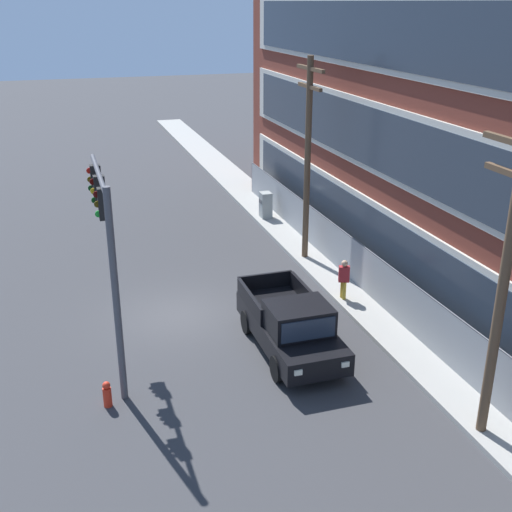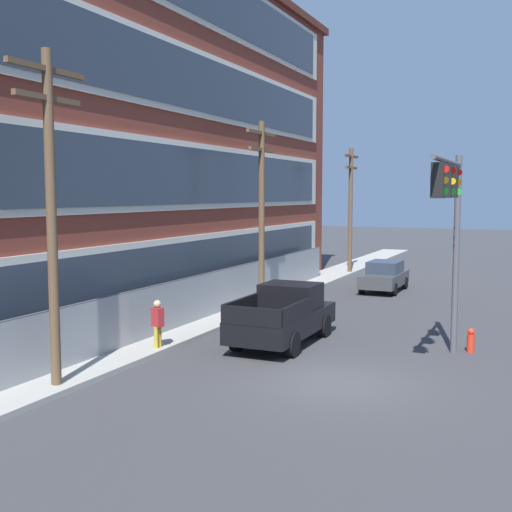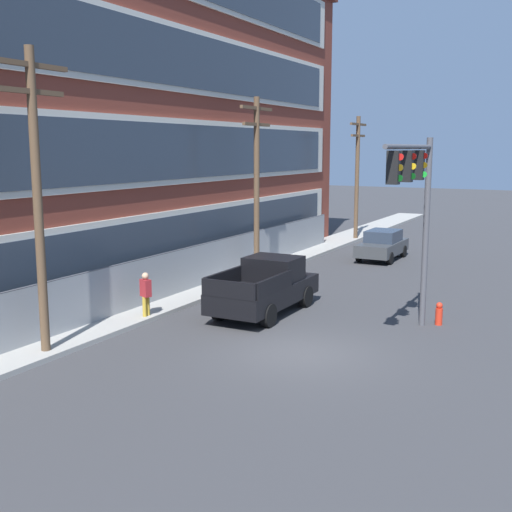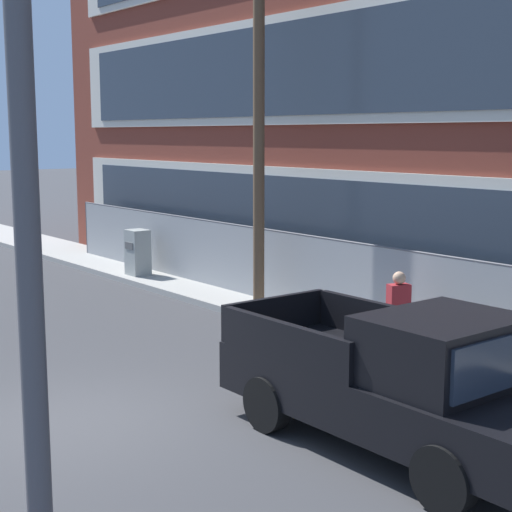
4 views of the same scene
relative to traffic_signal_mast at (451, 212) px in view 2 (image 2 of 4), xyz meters
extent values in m
plane|color=#38383A|center=(-3.08, 2.42, -4.53)|extent=(160.00, 160.00, 0.00)
cube|color=#9E9B93|center=(-3.08, 9.40, -4.45)|extent=(80.00, 2.20, 0.16)
cube|color=brown|center=(0.04, 16.25, 2.89)|extent=(39.34, 11.51, 14.85)
cube|color=beige|center=(0.04, 10.43, -2.49)|extent=(36.19, 0.10, 2.67)
cube|color=#2D3844|center=(0.04, 10.37, -2.49)|extent=(34.62, 0.06, 2.23)
cube|color=beige|center=(0.04, 10.43, 1.22)|extent=(36.19, 0.10, 2.67)
cube|color=#2D3844|center=(0.04, 10.37, 1.22)|extent=(34.62, 0.06, 2.23)
cube|color=beige|center=(0.04, 10.43, 4.93)|extent=(36.19, 0.10, 2.67)
cube|color=#2D3844|center=(0.04, 10.37, 4.93)|extent=(34.62, 0.06, 2.23)
cube|color=gray|center=(-0.22, 9.66, -3.58)|extent=(34.01, 0.04, 1.89)
cylinder|color=#4C4C51|center=(16.79, 9.66, -3.58)|extent=(0.06, 0.06, 1.89)
cylinder|color=#4C4C51|center=(-0.22, 9.66, -2.64)|extent=(34.01, 0.05, 0.05)
cylinder|color=#4C4C51|center=(1.57, 0.00, -1.41)|extent=(0.20, 0.20, 6.23)
cylinder|color=#4C4C51|center=(-0.91, 0.00, 1.40)|extent=(4.96, 0.14, 0.14)
cube|color=black|center=(0.19, 0.00, 0.85)|extent=(0.28, 0.32, 0.90)
cylinder|color=#4B0807|center=(0.19, -0.18, 1.13)|extent=(0.04, 0.18, 0.18)
cylinder|color=#503E08|center=(0.19, -0.18, 0.85)|extent=(0.04, 0.18, 0.18)
cylinder|color=green|center=(0.19, -0.18, 0.57)|extent=(0.04, 0.18, 0.18)
cube|color=black|center=(-1.19, 0.00, 0.85)|extent=(0.28, 0.32, 0.90)
cylinder|color=#4B0807|center=(-1.19, -0.18, 1.13)|extent=(0.04, 0.18, 0.18)
cylinder|color=gold|center=(-1.19, -0.18, 0.85)|extent=(0.04, 0.18, 0.18)
cylinder|color=#0A4011|center=(-1.19, -0.18, 0.57)|extent=(0.04, 0.18, 0.18)
cube|color=black|center=(-2.57, 0.00, 0.85)|extent=(0.28, 0.32, 0.90)
cylinder|color=red|center=(-2.57, -0.18, 1.13)|extent=(0.04, 0.18, 0.18)
cylinder|color=#503E08|center=(-2.57, -0.18, 0.85)|extent=(0.04, 0.18, 0.18)
cylinder|color=#0A4011|center=(-2.57, -0.18, 0.57)|extent=(0.04, 0.18, 0.18)
cube|color=black|center=(0.49, 5.43, -3.78)|extent=(5.21, 2.07, 0.70)
cube|color=black|center=(1.22, 5.43, -3.00)|extent=(1.56, 1.91, 0.86)
cube|color=#283342|center=(2.03, 5.43, -3.00)|extent=(0.06, 1.70, 0.64)
cube|color=black|center=(-0.68, 6.40, -3.15)|extent=(2.61, 0.12, 0.56)
cube|color=black|center=(-0.68, 4.45, -3.15)|extent=(2.61, 0.12, 0.56)
cube|color=black|center=(-2.07, 5.43, -3.15)|extent=(0.10, 1.99, 0.56)
cylinder|color=black|center=(2.06, 6.38, -4.13)|extent=(0.80, 0.26, 0.80)
cylinder|color=black|center=(2.06, 4.47, -4.13)|extent=(0.80, 0.26, 0.80)
cylinder|color=black|center=(-1.07, 6.38, -4.13)|extent=(0.80, 0.26, 0.80)
cylinder|color=black|center=(-1.07, 4.47, -4.13)|extent=(0.80, 0.26, 0.80)
cube|color=white|center=(3.12, 6.15, -3.68)|extent=(0.06, 0.24, 0.16)
cube|color=white|center=(3.12, 4.70, -3.68)|extent=(0.06, 0.24, 0.16)
cube|color=#383A3D|center=(13.50, 5.00, -3.89)|extent=(4.15, 1.79, 0.64)
cube|color=#283342|center=(13.66, 5.00, -3.27)|extent=(2.08, 1.57, 0.60)
cylinder|color=black|center=(12.21, 4.18, -4.21)|extent=(0.64, 0.20, 0.64)
cylinder|color=black|center=(12.21, 5.83, -4.21)|extent=(0.64, 0.20, 0.64)
cylinder|color=black|center=(14.78, 4.17, -4.21)|extent=(0.64, 0.20, 0.64)
cylinder|color=black|center=(14.78, 5.83, -4.21)|extent=(0.64, 0.20, 0.64)
cylinder|color=brown|center=(-6.71, 8.81, -0.23)|extent=(0.26, 0.26, 8.60)
cube|color=brown|center=(-6.71, 8.81, 3.57)|extent=(2.65, 0.14, 0.14)
cube|color=brown|center=(-6.71, 8.81, 2.87)|extent=(2.26, 0.14, 0.14)
cylinder|color=brown|center=(6.08, 8.68, -0.47)|extent=(0.26, 0.26, 8.13)
cube|color=brown|center=(6.08, 8.68, 3.10)|extent=(2.80, 0.14, 0.14)
cube|color=brown|center=(6.08, 8.68, 2.40)|extent=(2.38, 0.14, 0.14)
cylinder|color=brown|center=(19.71, 8.62, -0.60)|extent=(0.26, 0.26, 7.86)
cube|color=brown|center=(19.71, 8.62, 2.83)|extent=(2.74, 0.14, 0.14)
cube|color=brown|center=(19.71, 8.62, 2.13)|extent=(2.33, 0.14, 0.14)
cylinder|color=#B7932D|center=(-2.38, 8.60, -4.11)|extent=(0.14, 0.14, 0.85)
cylinder|color=#B7932D|center=(-2.20, 8.60, -4.11)|extent=(0.14, 0.14, 0.85)
cube|color=maroon|center=(-2.29, 8.60, -3.38)|extent=(0.37, 0.46, 0.60)
sphere|color=tan|center=(-2.29, 8.60, -2.96)|extent=(0.24, 0.24, 0.24)
cylinder|color=red|center=(1.85, -0.49, -4.24)|extent=(0.24, 0.24, 0.58)
sphere|color=red|center=(1.85, -0.49, -3.86)|extent=(0.22, 0.22, 0.22)
camera|label=1|loc=(17.55, -1.11, 6.02)|focal=45.00mm
camera|label=2|loc=(-19.27, -2.51, 0.52)|focal=45.00mm
camera|label=3|loc=(-19.57, -4.80, 1.37)|focal=45.00mm
camera|label=4|loc=(7.21, -2.26, -0.34)|focal=55.00mm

